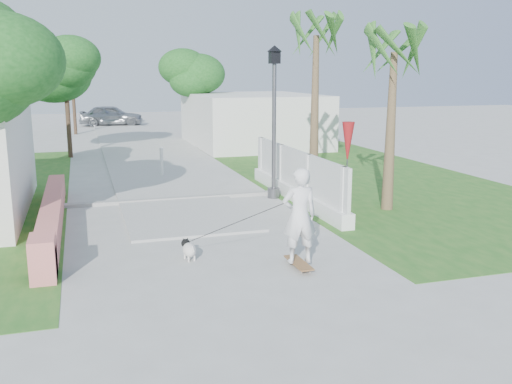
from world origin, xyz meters
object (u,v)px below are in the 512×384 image
object	(u,v)px
skateboarder	(248,222)
parked_car	(111,115)
dog	(189,249)
street_lamp	(274,116)
bollard	(162,161)
patio_umbrella	(348,143)

from	to	relation	value
skateboarder	parked_car	bearing A→B (deg)	-84.65
dog	parked_car	bearing A→B (deg)	78.40
street_lamp	parked_car	distance (m)	25.91
street_lamp	bollard	xyz separation A→B (m)	(-2.70, 4.50, -1.84)
patio_umbrella	skateboarder	distance (m)	6.32
bollard	dog	bearing A→B (deg)	-94.75
skateboarder	street_lamp	bearing A→B (deg)	-109.88
street_lamp	dog	world-z (taller)	street_lamp
street_lamp	skateboarder	distance (m)	6.24
parked_car	dog	bearing A→B (deg)	-172.79
patio_umbrella	skateboarder	xyz separation A→B (m)	(-4.32, -4.53, -0.85)
street_lamp	patio_umbrella	distance (m)	2.27
skateboarder	parked_car	distance (m)	31.18
bollard	patio_umbrella	bearing A→B (deg)	-50.09
bollard	parked_car	size ratio (longest dim) A/B	0.25
street_lamp	dog	xyz separation A→B (m)	(-3.48, -4.94, -2.21)
bollard	skateboarder	world-z (taller)	skateboarder
dog	parked_car	size ratio (longest dim) A/B	0.14
dog	street_lamp	bearing A→B (deg)	43.61
bollard	patio_umbrella	world-z (taller)	patio_umbrella
parked_car	patio_umbrella	bearing A→B (deg)	-161.41
skateboarder	dog	world-z (taller)	skateboarder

